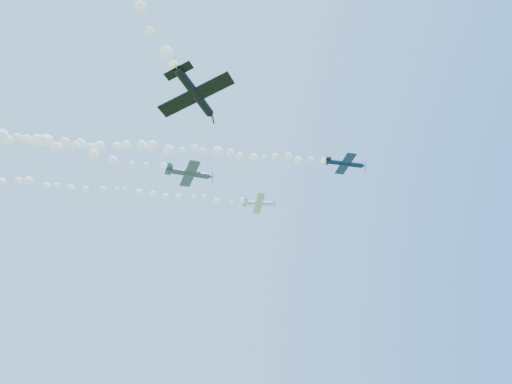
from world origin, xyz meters
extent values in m
cylinder|color=silver|center=(8.00, 1.68, 54.68)|extent=(5.70, 1.36, 1.23)
cone|color=silver|center=(11.01, 1.38, 54.93)|extent=(0.78, 0.82, 0.80)
cone|color=#B52814|center=(11.43, 1.34, 54.96)|extent=(0.33, 0.29, 0.28)
cube|color=black|center=(11.32, 1.35, 54.95)|extent=(0.20, 0.14, 1.77)
cube|color=silver|center=(8.24, 1.66, 54.59)|extent=(2.08, 7.01, 0.26)
cube|color=silver|center=(5.50, 1.93, 54.53)|extent=(1.03, 2.49, 0.14)
cube|color=#B52814|center=(5.38, 1.94, 55.03)|extent=(0.98, 0.18, 1.19)
sphere|color=black|center=(8.76, 1.61, 55.10)|extent=(0.79, 0.74, 0.73)
cylinder|color=#0E1B3D|center=(18.49, -15.98, 51.99)|extent=(6.15, 3.46, 1.28)
cone|color=#0E1B3D|center=(21.87, -16.45, 51.78)|extent=(1.07, 1.08, 0.90)
cone|color=white|center=(22.34, -16.52, 51.75)|extent=(0.43, 0.40, 0.32)
cube|color=black|center=(22.21, -16.50, 51.76)|extent=(0.11, 0.74, 1.96)
cube|color=#0E1B3D|center=(18.74, -15.98, 51.86)|extent=(2.73, 7.63, 2.49)
cube|color=#0E1B3D|center=(15.68, -15.61, 52.22)|extent=(1.30, 2.74, 0.93)
cube|color=white|center=(15.61, -15.76, 52.78)|extent=(1.03, 0.60, 1.30)
sphere|color=black|center=(19.38, -16.22, 52.32)|extent=(0.88, 1.04, 0.99)
cylinder|color=#3B4056|center=(-7.08, -11.39, 47.92)|extent=(6.87, 1.67, 1.57)
cone|color=#3B4056|center=(-3.45, -11.10, 48.26)|extent=(0.96, 0.99, 0.98)
cone|color=navy|center=(-2.95, -11.06, 48.31)|extent=(0.40, 0.35, 0.35)
cube|color=black|center=(-3.09, -11.07, 48.30)|extent=(0.23, 0.57, 2.13)
cube|color=#3B4056|center=(-6.79, -11.34, 47.82)|extent=(2.47, 8.31, 1.85)
cube|color=#3B4056|center=(-10.10, -11.63, 47.70)|extent=(1.23, 2.95, 0.72)
cube|color=navy|center=(-10.24, -11.76, 48.29)|extent=(1.17, 0.44, 1.44)
sphere|color=black|center=(-6.17, -11.39, 48.43)|extent=(0.94, 1.01, 1.02)
cylinder|color=black|center=(-8.57, -34.82, 38.61)|extent=(4.08, 6.56, 1.66)
cone|color=black|center=(-6.31, -31.90, 38.99)|extent=(1.23, 1.20, 1.00)
cone|color=yellow|center=(-5.99, -31.50, 39.04)|extent=(0.46, 0.48, 0.36)
cube|color=black|center=(-6.08, -31.61, 39.03)|extent=(0.59, 0.20, 2.16)
cube|color=black|center=(-8.37, -34.60, 38.51)|extent=(7.56, 6.57, 1.79)
cube|color=black|center=(-10.46, -37.24, 38.35)|extent=(2.89, 2.60, 0.70)
cube|color=yellow|center=(-10.64, -37.30, 38.96)|extent=(1.01, 0.95, 1.47)
sphere|color=black|center=(-8.06, -34.05, 39.14)|extent=(1.29, 1.18, 1.03)
camera|label=1|loc=(-9.34, -63.55, 2.00)|focal=30.00mm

